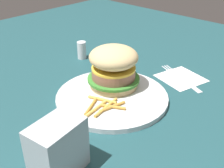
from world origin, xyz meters
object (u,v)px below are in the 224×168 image
Objects in this scene: sandwich at (115,67)px; napkin_dispenser at (58,149)px; fries_pile at (103,106)px; salt_shaker at (82,50)px; napkin at (181,78)px; fork at (181,77)px; plate at (112,97)px.

napkin_dispenser is at bearing 113.57° from sandwich.
napkin_dispenser is at bearing 111.77° from fries_pile.
fries_pile is 0.31m from salt_shaker.
fries_pile is (-0.05, 0.09, -0.05)m from sandwich.
fork is at bearing -24.83° from napkin.
sandwich is 0.29m from napkin_dispenser.
plate is 2.47× the size of napkin.
napkin_dispenser is (-0.07, 0.18, 0.03)m from fries_pile.
napkin_dispenser is 0.48m from salt_shaker.
napkin_dispenser reaches higher than napkin.
napkin_dispenser is at bearing 93.38° from napkin.
sandwich is 2.40× the size of salt_shaker.
sandwich reaches higher than plate.
fork is (-0.07, -0.21, -0.00)m from plate.
napkin is at bearing 175.24° from napkin_dispenser.
sandwich is 0.11m from fries_pile.
plate is 0.07m from sandwich.
fork is (-0.09, -0.17, -0.06)m from sandwich.
salt_shaker reaches higher than napkin.
sandwich is at bearing 62.57° from napkin.
salt_shaker is (0.30, 0.10, 0.02)m from fork.
napkin is at bearing 155.17° from fork.
fries_pile reaches higher than fork.
fries_pile is 0.65× the size of fork.
napkin is 0.32m from salt_shaker.
sandwich is 0.81× the size of fork.
fork is 0.32m from salt_shaker.
fork is 1.66× the size of napkin_dispenser.
fries_pile is (-0.02, 0.05, 0.01)m from plate.
sandwich is (0.02, -0.04, 0.06)m from plate.
fork is at bearing -116.96° from sandwich.
plate is 0.22m from fork.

